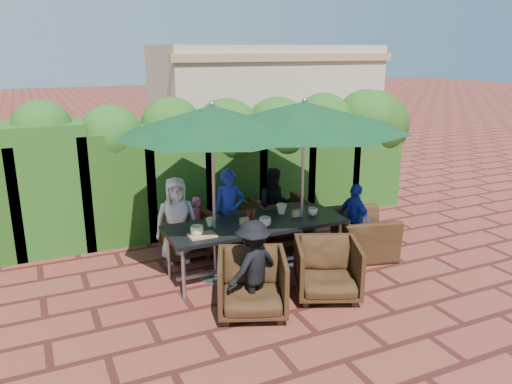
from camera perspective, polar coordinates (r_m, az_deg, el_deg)
name	(u,v)px	position (r m, az deg, el deg)	size (l,w,h in m)	color
ground	(256,275)	(7.18, -0.05, -9.50)	(80.00, 80.00, 0.00)	maroon
dining_table	(256,228)	(7.03, 0.01, -4.10)	(2.55, 0.90, 0.75)	black
umbrella_left	(212,121)	(6.48, -5.05, 8.14)	(2.50, 2.50, 2.46)	gray
umbrella_right	(304,116)	(6.96, 5.52, 8.67)	(2.89, 2.89, 2.46)	gray
chair_far_left	(185,234)	(7.80, -8.08, -4.76)	(0.68, 0.64, 0.70)	black
chair_far_mid	(232,226)	(7.88, -2.81, -3.92)	(0.80, 0.75, 0.82)	black
chair_far_right	(279,219)	(8.17, 2.63, -3.04)	(0.84, 0.78, 0.86)	black
chair_near_left	(252,281)	(6.07, -0.45, -10.14)	(0.81, 0.76, 0.84)	black
chair_near_right	(327,267)	(6.52, 8.17, -8.45)	(0.80, 0.75, 0.82)	black
chair_end_right	(362,227)	(7.91, 11.98, -3.94)	(1.01, 0.66, 0.89)	black
adult_far_left	(177,220)	(7.52, -9.06, -3.17)	(0.64, 0.38, 1.30)	silver
adult_far_mid	(229,212)	(7.75, -3.06, -2.24)	(0.48, 0.39, 1.34)	#2035B0
adult_far_right	(275,206)	(8.15, 2.19, -1.61)	(0.60, 0.37, 1.26)	black
adult_near_left	(253,267)	(6.03, -0.33, -8.58)	(0.75, 0.34, 1.17)	black
adult_end_right	(355,219)	(7.86, 11.23, -3.10)	(0.66, 0.33, 1.13)	#2035B0
child_left	(198,224)	(7.93, -6.61, -3.65)	(0.32, 0.26, 0.88)	#D84C88
child_right	(259,222)	(8.17, 0.39, -3.49)	(0.26, 0.22, 0.73)	#9E52B3
pedestrian_a	(237,155)	(11.18, -2.19, 4.30)	(1.54, 0.55, 1.65)	#268B44
pedestrian_b	(277,144)	(11.87, 2.44, 5.52)	(0.90, 0.55, 1.88)	#D84C88
pedestrian_c	(319,140)	(12.30, 7.18, 5.91)	(1.23, 0.57, 1.93)	gray
cup_a	(197,231)	(6.55, -6.76, -4.42)	(0.17, 0.17, 0.14)	beige
cup_b	(210,222)	(6.89, -5.25, -3.43)	(0.12, 0.12, 0.12)	beige
cup_c	(265,222)	(6.85, 1.03, -3.42)	(0.17, 0.17, 0.13)	beige
cup_d	(282,209)	(7.37, 2.94, -1.95)	(0.16, 0.16, 0.15)	beige
cup_e	(313,212)	(7.34, 6.50, -2.24)	(0.14, 0.14, 0.11)	beige
ketchup_bottle	(248,217)	(6.97, -0.89, -2.90)	(0.04, 0.04, 0.17)	#B20C0A
sauce_bottle	(254,216)	(7.01, -0.28, -2.78)	(0.04, 0.04, 0.17)	#4C230C
serving_tray	(202,235)	(6.55, -6.17, -4.96)	(0.35, 0.25, 0.02)	#A67750
number_block_left	(244,221)	(6.93, -1.37, -3.34)	(0.12, 0.06, 0.10)	tan
number_block_right	(296,213)	(7.27, 4.62, -2.44)	(0.12, 0.06, 0.10)	tan
hedge_wall	(201,154)	(8.83, -6.35, 4.30)	(9.10, 1.60, 2.40)	#15380F
building	(265,104)	(14.38, 0.98, 10.06)	(6.20, 3.08, 3.20)	beige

